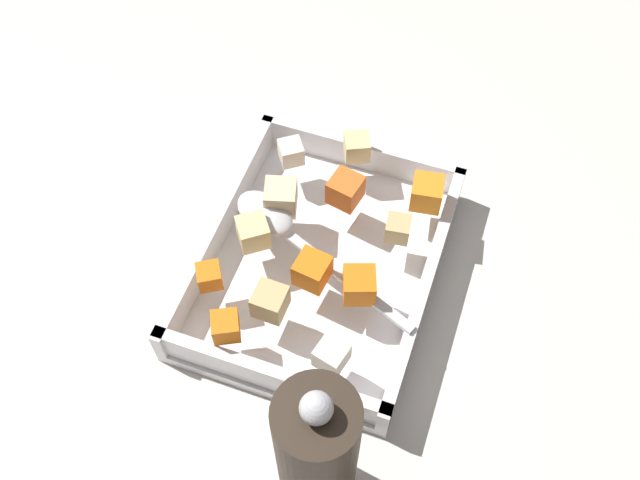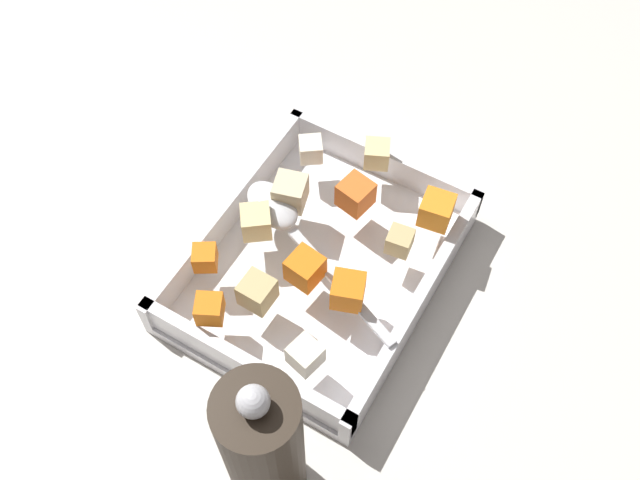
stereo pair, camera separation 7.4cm
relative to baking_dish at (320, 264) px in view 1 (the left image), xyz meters
The scene contains 17 objects.
ground_plane 0.02m from the baking_dish, 121.29° to the right, with size 4.00×4.00×0.00m, color beige.
baking_dish is the anchor object (origin of this frame).
carrot_chunk_under_handle 0.14m from the baking_dish, 157.10° to the left, with size 0.03×0.03×0.03m, color orange.
carrot_chunk_corner_se 0.07m from the baking_dish, behind, with size 0.03×0.03×0.03m, color orange.
carrot_chunk_heap_side 0.08m from the baking_dish, ahead, with size 0.03×0.03×0.03m, color orange.
carrot_chunk_mid_right 0.09m from the baking_dish, 125.94° to the right, with size 0.03×0.03×0.03m, color orange.
carrot_chunk_center 0.14m from the baking_dish, 44.59° to the right, with size 0.03×0.03×0.03m, color orange.
carrot_chunk_corner_ne 0.13m from the baking_dish, 130.97° to the left, with size 0.02×0.02×0.02m, color orange.
potato_chunk_corner_sw 0.14m from the baking_dish, ahead, with size 0.03×0.03×0.03m, color #E0CC89.
potato_chunk_corner_nw 0.08m from the baking_dish, 59.57° to the left, with size 0.03×0.03×0.03m, color beige.
potato_chunk_heap_top 0.09m from the baking_dish, 104.10° to the left, with size 0.03×0.03×0.03m, color #E0CC89.
potato_chunk_front_center 0.10m from the baking_dish, 166.05° to the left, with size 0.03×0.03×0.03m, color tan.
potato_chunk_near_right 0.09m from the baking_dish, 61.77° to the right, with size 0.02×0.02×0.02m, color tan.
parsnip_chunk_far_left 0.13m from the baking_dish, 35.20° to the left, with size 0.02×0.02×0.02m, color silver.
parsnip_chunk_mid_left 0.14m from the baking_dish, 155.88° to the right, with size 0.03×0.03×0.03m, color silver.
serving_spoon 0.07m from the baking_dish, 82.35° to the left, with size 0.11×0.22×0.02m.
pepper_mill 0.24m from the baking_dish, 161.23° to the right, with size 0.07×0.07×0.23m.
Camera 1 is at (-0.37, -0.12, 0.69)m, focal length 41.14 mm.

